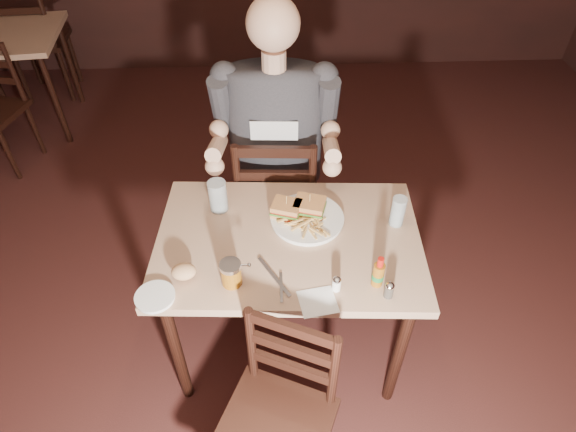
{
  "coord_description": "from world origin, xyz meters",
  "views": [
    {
      "loc": [
        -0.04,
        -1.1,
        2.2
      ],
      "look_at": [
        0.03,
        0.35,
        0.85
      ],
      "focal_mm": 30.0,
      "sensor_mm": 36.0,
      "label": 1
    }
  ],
  "objects_px": {
    "chair_far": "(277,198)",
    "syrup_dispenser": "(231,273)",
    "glass_left": "(218,196)",
    "side_plate": "(155,297)",
    "dinner_plate": "(307,219)",
    "bg_chair_far": "(39,40)",
    "bg_table": "(6,45)",
    "hot_sauce": "(379,271)",
    "diner": "(275,117)",
    "glass_right": "(398,211)",
    "main_table": "(289,253)",
    "chair_near": "(274,430)"
  },
  "relations": [
    {
      "from": "syrup_dispenser",
      "to": "side_plate",
      "type": "xyz_separation_m",
      "value": [
        -0.28,
        -0.06,
        -0.05
      ]
    },
    {
      "from": "main_table",
      "to": "hot_sauce",
      "type": "height_order",
      "value": "hot_sauce"
    },
    {
      "from": "bg_chair_far",
      "to": "dinner_plate",
      "type": "bearing_deg",
      "value": 123.61
    },
    {
      "from": "glass_left",
      "to": "dinner_plate",
      "type": "bearing_deg",
      "value": -14.0
    },
    {
      "from": "diner",
      "to": "glass_right",
      "type": "bearing_deg",
      "value": -39.88
    },
    {
      "from": "main_table",
      "to": "chair_far",
      "type": "distance_m",
      "value": 0.63
    },
    {
      "from": "bg_table",
      "to": "hot_sauce",
      "type": "relative_size",
      "value": 6.26
    },
    {
      "from": "syrup_dispenser",
      "to": "diner",
      "type": "bearing_deg",
      "value": 79.82
    },
    {
      "from": "bg_chair_far",
      "to": "side_plate",
      "type": "distance_m",
      "value": 3.41
    },
    {
      "from": "chair_near",
      "to": "side_plate",
      "type": "bearing_deg",
      "value": 163.63
    },
    {
      "from": "hot_sauce",
      "to": "side_plate",
      "type": "distance_m",
      "value": 0.83
    },
    {
      "from": "chair_near",
      "to": "bg_table",
      "type": "bearing_deg",
      "value": 148.02
    },
    {
      "from": "diner",
      "to": "hot_sauce",
      "type": "height_order",
      "value": "diner"
    },
    {
      "from": "bg_chair_far",
      "to": "syrup_dispenser",
      "type": "height_order",
      "value": "bg_chair_far"
    },
    {
      "from": "dinner_plate",
      "to": "bg_chair_far",
      "type": "bearing_deg",
      "value": 128.52
    },
    {
      "from": "diner",
      "to": "syrup_dispenser",
      "type": "xyz_separation_m",
      "value": [
        -0.18,
        -0.77,
        -0.2
      ]
    },
    {
      "from": "main_table",
      "to": "glass_right",
      "type": "xyz_separation_m",
      "value": [
        0.46,
        0.07,
        0.16
      ]
    },
    {
      "from": "bg_table",
      "to": "glass_left",
      "type": "height_order",
      "value": "glass_left"
    },
    {
      "from": "main_table",
      "to": "hot_sauce",
      "type": "distance_m",
      "value": 0.44
    },
    {
      "from": "main_table",
      "to": "bg_table",
      "type": "xyz_separation_m",
      "value": [
        -2.03,
        2.2,
        0.0
      ]
    },
    {
      "from": "main_table",
      "to": "dinner_plate",
      "type": "xyz_separation_m",
      "value": [
        0.08,
        0.1,
        0.1
      ]
    },
    {
      "from": "dinner_plate",
      "to": "hot_sauce",
      "type": "height_order",
      "value": "hot_sauce"
    },
    {
      "from": "bg_table",
      "to": "dinner_plate",
      "type": "bearing_deg",
      "value": -44.88
    },
    {
      "from": "chair_near",
      "to": "syrup_dispenser",
      "type": "distance_m",
      "value": 0.59
    },
    {
      "from": "bg_table",
      "to": "dinner_plate",
      "type": "xyz_separation_m",
      "value": [
        2.11,
        -2.1,
        0.1
      ]
    },
    {
      "from": "bg_chair_far",
      "to": "syrup_dispenser",
      "type": "bearing_deg",
      "value": 116.26
    },
    {
      "from": "side_plate",
      "to": "hot_sauce",
      "type": "bearing_deg",
      "value": 2.26
    },
    {
      "from": "chair_far",
      "to": "dinner_plate",
      "type": "height_order",
      "value": "chair_far"
    },
    {
      "from": "dinner_plate",
      "to": "syrup_dispenser",
      "type": "bearing_deg",
      "value": -133.45
    },
    {
      "from": "dinner_plate",
      "to": "hot_sauce",
      "type": "distance_m",
      "value": 0.43
    },
    {
      "from": "main_table",
      "to": "chair_far",
      "type": "bearing_deg",
      "value": 93.55
    },
    {
      "from": "chair_far",
      "to": "syrup_dispenser",
      "type": "relative_size",
      "value": 9.08
    },
    {
      "from": "dinner_plate",
      "to": "bg_table",
      "type": "bearing_deg",
      "value": 135.12
    },
    {
      "from": "glass_left",
      "to": "side_plate",
      "type": "distance_m",
      "value": 0.53
    },
    {
      "from": "bg_table",
      "to": "diner",
      "type": "distance_m",
      "value": 2.61
    },
    {
      "from": "dinner_plate",
      "to": "side_plate",
      "type": "relative_size",
      "value": 2.13
    },
    {
      "from": "chair_near",
      "to": "hot_sauce",
      "type": "height_order",
      "value": "hot_sauce"
    },
    {
      "from": "bg_table",
      "to": "diner",
      "type": "bearing_deg",
      "value": -39.9
    },
    {
      "from": "hot_sauce",
      "to": "bg_chair_far",
      "type": "bearing_deg",
      "value": 127.98
    },
    {
      "from": "chair_far",
      "to": "bg_chair_far",
      "type": "xyz_separation_m",
      "value": [
        -1.99,
        2.16,
        0.01
      ]
    },
    {
      "from": "chair_near",
      "to": "bg_chair_far",
      "type": "bearing_deg",
      "value": 143.47
    },
    {
      "from": "bg_chair_far",
      "to": "side_plate",
      "type": "relative_size",
      "value": 6.76
    },
    {
      "from": "chair_far",
      "to": "glass_right",
      "type": "relative_size",
      "value": 6.92
    },
    {
      "from": "glass_right",
      "to": "bg_table",
      "type": "bearing_deg",
      "value": 139.4
    },
    {
      "from": "bg_table",
      "to": "syrup_dispenser",
      "type": "relative_size",
      "value": 8.38
    },
    {
      "from": "dinner_plate",
      "to": "glass_right",
      "type": "distance_m",
      "value": 0.38
    },
    {
      "from": "glass_right",
      "to": "hot_sauce",
      "type": "relative_size",
      "value": 0.98
    },
    {
      "from": "glass_left",
      "to": "syrup_dispenser",
      "type": "distance_m",
      "value": 0.43
    },
    {
      "from": "glass_left",
      "to": "glass_right",
      "type": "bearing_deg",
      "value": -9.48
    },
    {
      "from": "chair_far",
      "to": "hot_sauce",
      "type": "bearing_deg",
      "value": 116.19
    }
  ]
}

